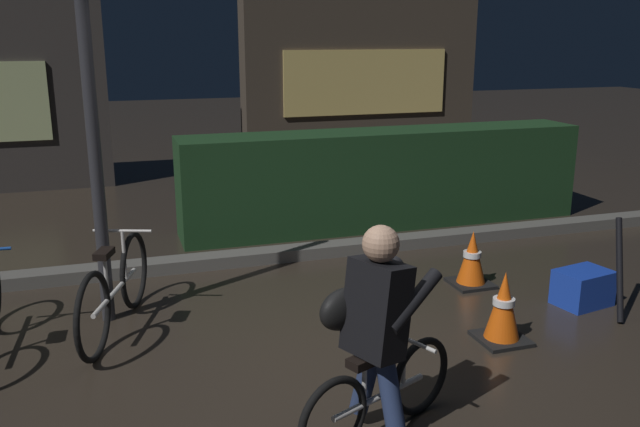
% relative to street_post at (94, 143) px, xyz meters
% --- Properties ---
extents(ground_plane, '(40.00, 40.00, 0.00)m').
position_rel_street_post_xyz_m(ground_plane, '(1.38, -1.20, -1.42)').
color(ground_plane, '#2D261E').
extents(sidewalk_curb, '(12.00, 0.24, 0.12)m').
position_rel_street_post_xyz_m(sidewalk_curb, '(1.38, 1.00, -1.36)').
color(sidewalk_curb, '#56544F').
rests_on(sidewalk_curb, ground).
extents(hedge_row, '(4.80, 0.70, 1.13)m').
position_rel_street_post_xyz_m(hedge_row, '(3.18, 1.90, -0.86)').
color(hedge_row, '#19381C').
rests_on(hedge_row, ground).
extents(storefront_right, '(4.22, 0.54, 4.09)m').
position_rel_street_post_xyz_m(storefront_right, '(4.45, 6.00, 0.61)').
color(storefront_right, '#42382D').
rests_on(storefront_right, ground).
extents(street_post, '(0.10, 0.10, 2.85)m').
position_rel_street_post_xyz_m(street_post, '(0.00, 0.00, 0.00)').
color(street_post, '#2D2D33').
rests_on(street_post, ground).
extents(parked_bike_center_left, '(0.59, 1.51, 0.73)m').
position_rel_street_post_xyz_m(parked_bike_center_left, '(0.07, -0.24, -1.09)').
color(parked_bike_center_left, black).
rests_on(parked_bike_center_left, ground).
extents(traffic_cone_near, '(0.36, 0.36, 0.54)m').
position_rel_street_post_xyz_m(traffic_cone_near, '(2.78, -1.30, -1.16)').
color(traffic_cone_near, black).
rests_on(traffic_cone_near, ground).
extents(traffic_cone_far, '(0.36, 0.36, 0.51)m').
position_rel_street_post_xyz_m(traffic_cone_far, '(3.15, -0.21, -1.18)').
color(traffic_cone_far, black).
rests_on(traffic_cone_far, ground).
extents(blue_crate, '(0.49, 0.40, 0.30)m').
position_rel_street_post_xyz_m(blue_crate, '(3.81, -0.90, -1.27)').
color(blue_crate, '#193DB7').
rests_on(blue_crate, ground).
extents(cyclist, '(1.11, 0.55, 1.25)m').
position_rel_street_post_xyz_m(cyclist, '(1.40, -2.14, -0.80)').
color(cyclist, black).
rests_on(cyclist, ground).
extents(closed_umbrella, '(0.26, 0.42, 0.77)m').
position_rel_street_post_xyz_m(closed_umbrella, '(3.93, -1.15, -1.04)').
color(closed_umbrella, black).
rests_on(closed_umbrella, ground).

